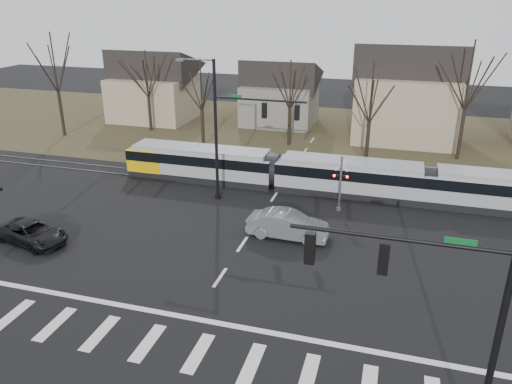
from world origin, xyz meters
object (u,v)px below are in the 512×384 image
(suv, at_px, (32,233))
(rail_crossing_signal, at_px, (340,185))
(tram, at_px, (348,176))
(sedan, at_px, (288,225))

(suv, relative_size, rail_crossing_signal, 1.29)
(tram, height_order, suv, tram)
(tram, height_order, rail_crossing_signal, rail_crossing_signal)
(suv, height_order, rail_crossing_signal, rail_crossing_signal)
(suv, distance_m, rail_crossing_signal, 20.27)
(tram, bearing_deg, rail_crossing_signal, -94.23)
(sedan, relative_size, rail_crossing_signal, 1.29)
(sedan, height_order, suv, sedan)
(sedan, distance_m, suv, 15.79)
(tram, relative_size, sedan, 6.98)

